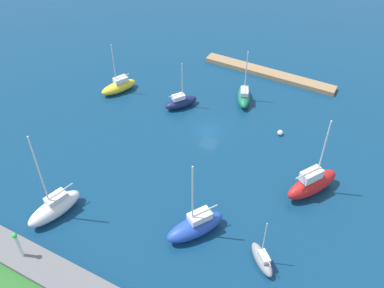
# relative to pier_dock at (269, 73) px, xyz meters

# --- Properties ---
(water) EXTENTS (160.00, 160.00, 0.00)m
(water) POSITION_rel_pier_dock_xyz_m (2.39, 18.65, -0.37)
(water) COLOR navy
(water) RESTS_ON ground
(pier_dock) EXTENTS (23.53, 2.30, 0.75)m
(pier_dock) POSITION_rel_pier_dock_xyz_m (0.00, 0.00, 0.00)
(pier_dock) COLOR #997A56
(pier_dock) RESTS_ON ground
(harbor_beacon) EXTENTS (0.56, 0.56, 3.73)m
(harbor_beacon) POSITION_rel_pier_dock_xyz_m (9.93, 48.51, 3.27)
(harbor_beacon) COLOR silver
(harbor_beacon) RESTS_ON breakwater
(sailboat_gray_along_channel) EXTENTS (4.20, 4.12, 6.75)m
(sailboat_gray_along_channel) POSITION_rel_pier_dock_xyz_m (-12.92, 36.36, 0.48)
(sailboat_gray_along_channel) COLOR gray
(sailboat_gray_along_channel) RESTS_ON water
(sailboat_green_lone_north) EXTENTS (4.17, 6.33, 8.88)m
(sailboat_green_lone_north) POSITION_rel_pier_dock_xyz_m (0.78, 9.25, 0.69)
(sailboat_green_lone_north) COLOR #19724C
(sailboat_green_lone_north) RESTS_ON water
(sailboat_yellow_mid_basin) EXTENTS (4.65, 6.51, 8.80)m
(sailboat_yellow_mid_basin) POSITION_rel_pier_dock_xyz_m (20.17, 16.49, 0.65)
(sailboat_yellow_mid_basin) COLOR yellow
(sailboat_yellow_mid_basin) RESTS_ON water
(sailboat_white_inner_mooring) EXTENTS (4.03, 7.47, 12.75)m
(sailboat_white_inner_mooring) POSITION_rel_pier_dock_xyz_m (11.63, 41.68, 0.91)
(sailboat_white_inner_mooring) COLOR white
(sailboat_white_inner_mooring) RESTS_ON water
(sailboat_red_far_south) EXTENTS (6.00, 7.93, 11.47)m
(sailboat_red_far_south) POSITION_rel_pier_dock_xyz_m (-14.55, 23.51, 1.24)
(sailboat_red_far_south) COLOR red
(sailboat_red_far_south) RESTS_ON water
(sailboat_navy_far_north) EXTENTS (4.69, 5.62, 7.88)m
(sailboat_navy_far_north) POSITION_rel_pier_dock_xyz_m (8.99, 15.39, 0.59)
(sailboat_navy_far_north) COLOR #141E4C
(sailboat_navy_far_north) RESTS_ON water
(sailboat_blue_center_basin) EXTENTS (6.05, 7.54, 11.08)m
(sailboat_blue_center_basin) POSITION_rel_pier_dock_xyz_m (-4.60, 36.10, 0.92)
(sailboat_blue_center_basin) COLOR #2347B2
(sailboat_blue_center_basin) RESTS_ON water
(mooring_buoy_white) EXTENTS (0.83, 0.83, 0.83)m
(mooring_buoy_white) POSITION_rel_pier_dock_xyz_m (-7.29, 14.51, 0.04)
(mooring_buoy_white) COLOR white
(mooring_buoy_white) RESTS_ON water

